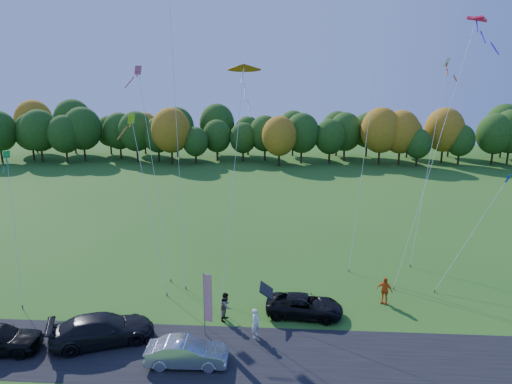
# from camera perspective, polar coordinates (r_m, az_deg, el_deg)

# --- Properties ---
(ground) EXTENTS (160.00, 160.00, 0.00)m
(ground) POSITION_cam_1_polar(r_m,az_deg,el_deg) (30.72, -0.73, -15.60)
(ground) COLOR #275C18
(asphalt_strip) EXTENTS (90.00, 6.00, 0.01)m
(asphalt_strip) POSITION_cam_1_polar(r_m,az_deg,el_deg) (27.33, -1.41, -19.76)
(asphalt_strip) COLOR black
(asphalt_strip) RESTS_ON ground
(tree_line) EXTENTS (116.00, 12.00, 10.00)m
(tree_line) POSITION_cam_1_polar(r_m,az_deg,el_deg) (83.00, 2.14, 3.65)
(tree_line) COLOR #1E4711
(tree_line) RESTS_ON ground
(black_suv) EXTENTS (5.22, 2.77, 1.40)m
(black_suv) POSITION_cam_1_polar(r_m,az_deg,el_deg) (30.97, 6.07, -13.95)
(black_suv) COLOR black
(black_suv) RESTS_ON ground
(silver_sedan) EXTENTS (4.49, 1.70, 1.46)m
(silver_sedan) POSITION_cam_1_polar(r_m,az_deg,el_deg) (26.53, -8.66, -19.22)
(silver_sedan) COLOR #B1B1B6
(silver_sedan) RESTS_ON ground
(dark_truck_a) EXTENTS (6.40, 4.41, 1.72)m
(dark_truck_a) POSITION_cam_1_polar(r_m,az_deg,el_deg) (29.42, -18.67, -15.94)
(dark_truck_a) COLOR black
(dark_truck_a) RESTS_ON ground
(person_tailgate_a) EXTENTS (0.67, 0.79, 1.82)m
(person_tailgate_a) POSITION_cam_1_polar(r_m,az_deg,el_deg) (28.49, -0.04, -16.07)
(person_tailgate_a) COLOR white
(person_tailgate_a) RESTS_ON ground
(person_tailgate_b) EXTENTS (0.87, 1.03, 1.86)m
(person_tailgate_b) POSITION_cam_1_polar(r_m,az_deg,el_deg) (30.30, -3.77, -14.07)
(person_tailgate_b) COLOR gray
(person_tailgate_b) RESTS_ON ground
(person_east) EXTENTS (1.20, 0.99, 1.91)m
(person_east) POSITION_cam_1_polar(r_m,az_deg,el_deg) (33.37, 15.76, -11.76)
(person_east) COLOR orange
(person_east) RESTS_ON ground
(feather_flag) EXTENTS (0.53, 0.18, 4.10)m
(feather_flag) POSITION_cam_1_polar(r_m,az_deg,el_deg) (28.06, -6.15, -12.94)
(feather_flag) COLOR #999999
(feather_flag) RESTS_ON ground
(kite_delta_blue) EXTENTS (4.49, 11.42, 29.79)m
(kite_delta_blue) POSITION_cam_1_polar(r_m,az_deg,el_deg) (36.83, -10.18, 12.89)
(kite_delta_blue) COLOR #4C3F33
(kite_delta_blue) RESTS_ON ground
(kite_parafoil_orange) EXTENTS (6.60, 14.13, 32.53)m
(kite_parafoil_orange) POSITION_cam_1_polar(r_m,az_deg,el_deg) (41.93, 14.77, 14.88)
(kite_parafoil_orange) COLOR #4C3F33
(kite_parafoil_orange) RESTS_ON ground
(kite_delta_red) EXTENTS (2.85, 10.73, 17.60)m
(kite_delta_red) POSITION_cam_1_polar(r_m,az_deg,el_deg) (34.60, -2.62, 4.09)
(kite_delta_red) COLOR #4C3F33
(kite_delta_red) RESTS_ON ground
(kite_parafoil_rainbow) EXTENTS (8.25, 8.15, 20.25)m
(kite_parafoil_rainbow) POSITION_cam_1_polar(r_m,az_deg,el_deg) (37.50, 21.67, 5.09)
(kite_parafoil_rainbow) COLOR #4C3F33
(kite_parafoil_rainbow) RESTS_ON ground
(kite_diamond_yellow) EXTENTS (4.80, 7.67, 12.64)m
(kite_diamond_yellow) POSITION_cam_1_polar(r_m,az_deg,el_deg) (35.75, -13.34, -1.09)
(kite_diamond_yellow) COLOR #4C3F33
(kite_diamond_yellow) RESTS_ON ground
(kite_diamond_green) EXTENTS (4.14, 6.71, 10.13)m
(kite_diamond_green) POSITION_cam_1_polar(r_m,az_deg,el_deg) (37.33, -28.01, -3.70)
(kite_diamond_green) COLOR #4C3F33
(kite_diamond_green) RESTS_ON ground
(kite_diamond_white) EXTENTS (4.48, 8.03, 17.32)m
(kite_diamond_white) POSITION_cam_1_polar(r_m,az_deg,el_deg) (41.90, 20.87, 3.82)
(kite_diamond_white) COLOR #4C3F33
(kite_diamond_white) RESTS_ON ground
(kite_diamond_pink) EXTENTS (4.57, 8.06, 16.56)m
(kite_diamond_pink) POSITION_cam_1_polar(r_m,az_deg,el_deg) (37.72, -12.69, 2.77)
(kite_diamond_pink) COLOR #4C3F33
(kite_diamond_pink) RESTS_ON ground
(kite_diamond_blue_low) EXTENTS (6.49, 4.42, 8.36)m
(kite_diamond_blue_low) POSITION_cam_1_polar(r_m,az_deg,el_deg) (37.72, 25.40, -4.68)
(kite_diamond_blue_low) COLOR #4C3F33
(kite_diamond_blue_low) RESTS_ON ground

